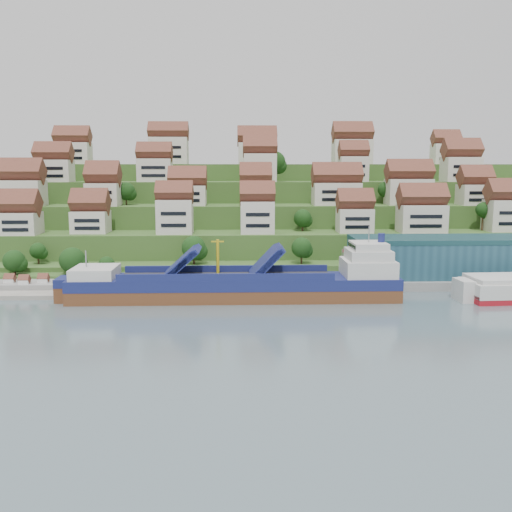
{
  "coord_description": "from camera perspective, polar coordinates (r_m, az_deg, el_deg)",
  "views": [
    {
      "loc": [
        -7.24,
        -124.89,
        29.18
      ],
      "look_at": [
        -2.64,
        14.0,
        8.0
      ],
      "focal_mm": 40.0,
      "sensor_mm": 36.0,
      "label": 1
    }
  ],
  "objects": [
    {
      "name": "flagpole",
      "position": [
        139.06,
        8.63,
        -0.66
      ],
      "size": [
        1.28,
        0.16,
        8.0
      ],
      "color": "gray",
      "rests_on": "quay"
    },
    {
      "name": "warehouse",
      "position": [
        155.33,
        20.54,
        -0.02
      ],
      "size": [
        60.0,
        15.0,
        10.0
      ],
      "primitive_type": "cube",
      "color": "#224C5E",
      "rests_on": "quay"
    },
    {
      "name": "ground",
      "position": [
        128.46,
        1.39,
        -4.47
      ],
      "size": [
        300.0,
        300.0,
        0.0
      ],
      "primitive_type": "plane",
      "color": "slate",
      "rests_on": "ground"
    },
    {
      "name": "hillside_village",
      "position": [
        186.91,
        0.78,
        7.29
      ],
      "size": [
        159.23,
        62.62,
        29.81
      ],
      "color": "beige",
      "rests_on": "ground"
    },
    {
      "name": "beach_huts",
      "position": [
        148.04,
        -22.76,
        -2.56
      ],
      "size": [
        14.4,
        3.7,
        2.2
      ],
      "color": "white",
      "rests_on": "pebble_beach"
    },
    {
      "name": "cargo_ship",
      "position": [
        128.98,
        -1.21,
        -2.98
      ],
      "size": [
        73.73,
        11.66,
        16.29
      ],
      "rotation": [
        0.0,
        0.0,
        0.0
      ],
      "color": "brown",
      "rests_on": "ground"
    },
    {
      "name": "pebble_beach",
      "position": [
        148.79,
        -21.84,
        -3.08
      ],
      "size": [
        45.0,
        20.0,
        1.0
      ],
      "primitive_type": "cube",
      "color": "gray",
      "rests_on": "ground"
    },
    {
      "name": "hillside_trees",
      "position": [
        170.2,
        -3.21,
        4.54
      ],
      "size": [
        143.12,
        62.7,
        32.31
      ],
      "color": "#1B4216",
      "rests_on": "ground"
    },
    {
      "name": "quay",
      "position": [
        145.26,
        8.96,
        -2.59
      ],
      "size": [
        180.0,
        14.0,
        2.2
      ],
      "primitive_type": "cube",
      "color": "gray",
      "rests_on": "ground"
    },
    {
      "name": "hillside",
      "position": [
        229.31,
        -0.08,
        4.03
      ],
      "size": [
        260.0,
        128.0,
        31.0
      ],
      "color": "#2D4C1E",
      "rests_on": "ground"
    }
  ]
}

